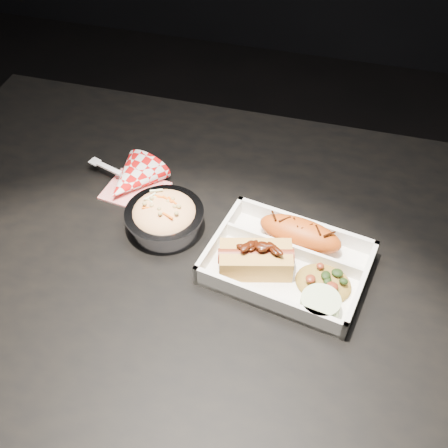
{
  "coord_description": "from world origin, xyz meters",
  "views": [
    {
      "loc": [
        0.19,
        -0.6,
        1.47
      ],
      "look_at": [
        0.02,
        0.0,
        0.81
      ],
      "focal_mm": 45.0,
      "sensor_mm": 36.0,
      "label": 1
    }
  ],
  "objects_px": {
    "napkin_fork": "(131,180)",
    "food_tray": "(287,265)",
    "hotdog": "(256,258)",
    "foil_coleslaw_cup": "(164,216)",
    "dining_table": "(211,280)",
    "fried_pastry": "(300,234)"
  },
  "relations": [
    {
      "from": "fried_pastry",
      "to": "napkin_fork",
      "type": "xyz_separation_m",
      "value": [
        -0.33,
        0.06,
        -0.01
      ]
    },
    {
      "from": "food_tray",
      "to": "hotdog",
      "type": "height_order",
      "value": "hotdog"
    },
    {
      "from": "foil_coleslaw_cup",
      "to": "dining_table",
      "type": "bearing_deg",
      "value": -14.16
    },
    {
      "from": "napkin_fork",
      "to": "dining_table",
      "type": "bearing_deg",
      "value": -12.13
    },
    {
      "from": "food_tray",
      "to": "foil_coleslaw_cup",
      "type": "xyz_separation_m",
      "value": [
        -0.22,
        0.03,
        0.02
      ]
    },
    {
      "from": "dining_table",
      "to": "foil_coleslaw_cup",
      "type": "relative_size",
      "value": 8.87
    },
    {
      "from": "dining_table",
      "to": "napkin_fork",
      "type": "bearing_deg",
      "value": 149.83
    },
    {
      "from": "fried_pastry",
      "to": "foil_coleslaw_cup",
      "type": "bearing_deg",
      "value": -175.13
    },
    {
      "from": "dining_table",
      "to": "hotdog",
      "type": "bearing_deg",
      "value": -20.05
    },
    {
      "from": "fried_pastry",
      "to": "napkin_fork",
      "type": "height_order",
      "value": "napkin_fork"
    },
    {
      "from": "fried_pastry",
      "to": "hotdog",
      "type": "bearing_deg",
      "value": -128.92
    },
    {
      "from": "hotdog",
      "to": "foil_coleslaw_cup",
      "type": "bearing_deg",
      "value": 148.28
    },
    {
      "from": "food_tray",
      "to": "foil_coleslaw_cup",
      "type": "distance_m",
      "value": 0.22
    },
    {
      "from": "dining_table",
      "to": "napkin_fork",
      "type": "distance_m",
      "value": 0.24
    },
    {
      "from": "food_tray",
      "to": "napkin_fork",
      "type": "relative_size",
      "value": 1.66
    },
    {
      "from": "fried_pastry",
      "to": "hotdog",
      "type": "xyz_separation_m",
      "value": [
        -0.06,
        -0.07,
        0.0
      ]
    },
    {
      "from": "napkin_fork",
      "to": "food_tray",
      "type": "bearing_deg",
      "value": -2.48
    },
    {
      "from": "hotdog",
      "to": "foil_coleslaw_cup",
      "type": "distance_m",
      "value": 0.18
    },
    {
      "from": "foil_coleslaw_cup",
      "to": "napkin_fork",
      "type": "distance_m",
      "value": 0.13
    },
    {
      "from": "dining_table",
      "to": "fried_pastry",
      "type": "relative_size",
      "value": 8.42
    },
    {
      "from": "fried_pastry",
      "to": "hotdog",
      "type": "distance_m",
      "value": 0.09
    },
    {
      "from": "napkin_fork",
      "to": "fried_pastry",
      "type": "bearing_deg",
      "value": 6.91
    }
  ]
}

